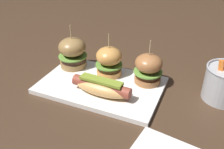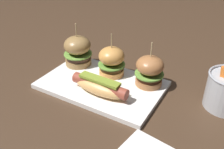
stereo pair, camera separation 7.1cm
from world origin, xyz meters
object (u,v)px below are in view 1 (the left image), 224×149
Objects in this scene: platter_main at (101,85)px; slider_center at (109,61)px; hot_dog at (101,87)px; slider_left at (73,52)px; slider_right at (148,68)px.

platter_main is 2.63× the size of slider_center.
platter_main is 2.08× the size of hot_dog.
slider_left is at bearing 179.48° from slider_center.
slider_center reaches higher than slider_right.
slider_left reaches higher than slider_right.
platter_main is 0.15m from slider_right.
slider_center is (0.13, -0.00, -0.00)m from slider_left.
hot_dog is at bearing -131.08° from slider_right.
hot_dog reaches higher than platter_main.
hot_dog is 1.28× the size of slider_right.
slider_center is at bearing 102.80° from hot_dog.
hot_dog is 0.15m from slider_right.
platter_main is 2.49× the size of slider_left.
hot_dog is 0.19m from slider_left.
slider_left reaches higher than hot_dog.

